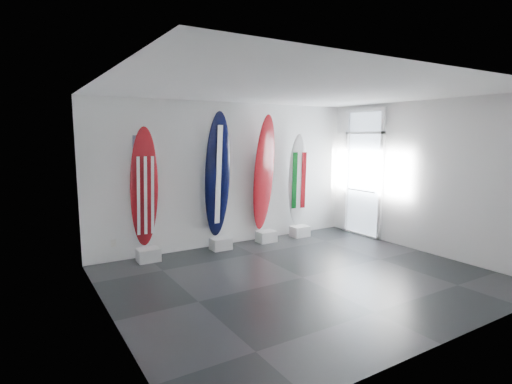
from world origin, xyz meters
TOP-DOWN VIEW (x-y plane):
  - floor at (0.00, 0.00)m, footprint 6.00×6.00m
  - ceiling at (0.00, 0.00)m, footprint 6.00×6.00m
  - wall_back at (0.00, 2.50)m, footprint 6.00×0.00m
  - wall_front at (0.00, -2.50)m, footprint 6.00×0.00m
  - wall_left at (-3.00, 0.00)m, footprint 0.00×5.00m
  - wall_right at (3.00, 0.00)m, footprint 0.00×5.00m
  - display_block_usa at (-1.90, 2.18)m, footprint 0.40×0.30m
  - surfboard_usa at (-1.90, 2.28)m, footprint 0.53×0.40m
  - display_block_navy at (-0.41, 2.18)m, footprint 0.40×0.30m
  - surfboard_navy at (-0.41, 2.28)m, footprint 0.60×0.36m
  - display_block_swiss at (0.71, 2.18)m, footprint 0.40×0.30m
  - surfboard_swiss at (0.71, 2.28)m, footprint 0.63×0.46m
  - display_block_italy at (1.63, 2.18)m, footprint 0.40×0.30m
  - surfboard_italy at (1.63, 2.28)m, footprint 0.50×0.25m
  - wall_outlet at (-2.45, 2.48)m, footprint 0.09×0.02m
  - glass_door at (2.97, 1.55)m, footprint 0.12×1.16m
  - balcony at (4.30, 1.55)m, footprint 2.80×2.20m

SIDE VIEW (x-z plane):
  - floor at x=0.00m, z-range 0.00..0.00m
  - display_block_usa at x=-1.90m, z-range 0.00..0.24m
  - display_block_navy at x=-0.41m, z-range 0.00..0.24m
  - display_block_swiss at x=0.71m, z-range 0.00..0.24m
  - display_block_italy at x=1.63m, z-range 0.00..0.24m
  - wall_outlet at x=-2.45m, z-range 0.28..0.41m
  - balcony at x=4.30m, z-range -0.10..1.10m
  - surfboard_italy at x=1.63m, z-range 0.24..2.35m
  - surfboard_usa at x=-1.90m, z-range 0.23..2.48m
  - glass_door at x=2.97m, z-range 0.00..2.85m
  - surfboard_swiss at x=0.71m, z-range 0.24..2.76m
  - wall_back at x=0.00m, z-range -1.50..4.50m
  - wall_front at x=0.00m, z-range -1.50..4.50m
  - wall_left at x=-3.00m, z-range -1.00..4.00m
  - wall_right at x=3.00m, z-range -1.00..4.00m
  - surfboard_navy at x=-0.41m, z-range 0.24..2.80m
  - ceiling at x=0.00m, z-range 3.00..3.00m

